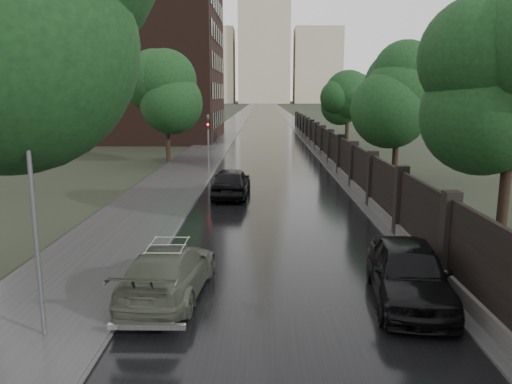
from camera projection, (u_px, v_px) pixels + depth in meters
The scene contains 15 objects.
ground at pixel (295, 381), 9.40m from camera, with size 800.00×800.00×0.00m, color black.
road at pixel (265, 108), 195.82m from camera, with size 8.00×420.00×0.02m, color black.
sidewalk_left at pixel (249, 108), 195.89m from camera, with size 4.00×420.00×0.16m, color #2D2D2D.
verge_right at pixel (279, 108), 195.74m from camera, with size 3.00×420.00×0.08m, color #2D2D2D.
fence_right at pixel (327, 148), 40.55m from camera, with size 0.45×75.72×2.70m.
tree_left_far at pixel (166, 95), 37.93m from camera, with size 4.25×4.25×7.39m.
tree_right_b at pixel (398, 101), 29.93m from camera, with size 4.08×4.08×7.01m.
tree_right_c at pixel (348, 98), 47.59m from camera, with size 4.08×4.08×7.01m.
lamp_post at pixel (35, 223), 10.43m from camera, with size 0.25×0.12×5.11m.
traffic_light at pixel (208, 139), 33.52m from camera, with size 0.16×0.32×4.00m.
brick_building at pixel (116, 54), 58.74m from camera, with size 24.00×18.00×20.00m, color black.
stalinist_tower at pixel (264, 38), 296.37m from camera, with size 92.00×30.00×159.00m.
volga_sedan at pixel (168, 271), 13.30m from camera, with size 1.91×4.70×1.36m, color #44493A.
hatchback_left at pixel (231, 182), 26.15m from camera, with size 1.86×4.64×1.58m, color black.
car_right_near at pixel (409, 272), 12.88m from camera, with size 1.88×4.68×1.59m, color black.
Camera 1 is at (-0.63, -8.54, 5.32)m, focal length 35.00 mm.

